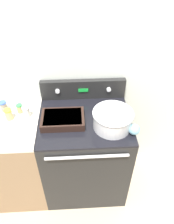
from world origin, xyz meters
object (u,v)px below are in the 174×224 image
Objects in this scene: ladle at (134,129)px; spice_jar_white_cap at (26,112)px; spice_jar_green_cap at (20,108)px; spice_jar_yellow_cap at (9,114)px; mixing_bowl at (113,119)px; casserole_dish at (63,119)px; spice_jar_blue_cap at (4,106)px.

spice_jar_white_cap reaches higher than ladle.
spice_jar_green_cap is 0.11m from spice_jar_yellow_cap.
mixing_bowl is at bearing -11.81° from spice_jar_white_cap.
mixing_bowl is at bearing -15.24° from spice_jar_green_cap.
spice_jar_white_cap is at bearing 166.36° from casserole_dish.
spice_jar_yellow_cap is (-1.00, 0.21, 0.02)m from ladle.
mixing_bowl is 0.92× the size of casserole_dish.
casserole_dish is 0.54m from spice_jar_blue_cap.
spice_jar_blue_cap reaches higher than ladle.
casserole_dish is 4.31× the size of spice_jar_green_cap.
spice_jar_yellow_cap is (-0.45, 0.05, 0.02)m from casserole_dish.
spice_jar_white_cap reaches higher than spice_jar_blue_cap.
spice_jar_green_cap is at bearing 162.69° from ladle.
mixing_bowl is 0.95m from spice_jar_blue_cap.
spice_jar_green_cap is at bearing 164.76° from mixing_bowl.
ladle is at bearing -17.31° from spice_jar_green_cap.
mixing_bowl is 3.30× the size of spice_jar_yellow_cap.
casserole_dish is 0.31m from spice_jar_white_cap.
spice_jar_blue_cap is (-0.52, 0.17, 0.02)m from casserole_dish.
mixing_bowl reaches higher than spice_jar_yellow_cap.
spice_jar_blue_cap reaches higher than casserole_dish.
casserole_dish is 3.59× the size of spice_jar_yellow_cap.
casserole_dish is (-0.40, 0.07, -0.05)m from mixing_bowl.
spice_jar_yellow_cap reaches higher than casserole_dish.
spice_jar_green_cap is (-0.93, 0.29, 0.01)m from ladle.
mixing_bowl is 0.85m from spice_jar_yellow_cap.
ladle is 1.12m from spice_jar_blue_cap.
mixing_bowl is 0.72m from spice_jar_white_cap.
spice_jar_blue_cap is at bearing 161.41° from casserole_dish.
spice_jar_white_cap is at bearing -43.25° from spice_jar_green_cap.
ladle is at bearing -16.91° from spice_jar_blue_cap.
casserole_dish is 0.40m from spice_jar_green_cap.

